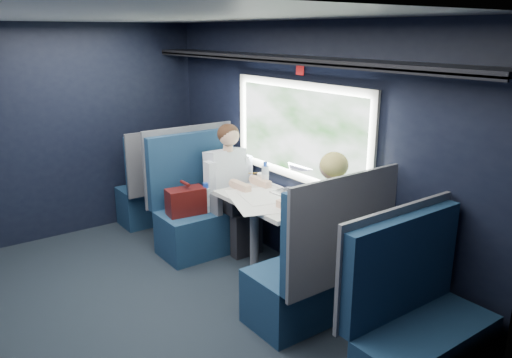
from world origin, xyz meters
TOP-DOWN VIEW (x-y plane):
  - ground at (0.00, 0.00)m, footprint 2.80×4.20m
  - room_shell at (0.02, 0.00)m, footprint 3.00×4.40m
  - table at (1.03, 0.00)m, footprint 0.62×1.00m
  - seat_bay_near at (0.84, 0.87)m, footprint 1.04×0.62m
  - seat_bay_far at (0.85, -0.87)m, footprint 1.04×0.62m
  - seat_row_front at (0.85, 1.80)m, footprint 1.04×0.51m
  - seat_row_back at (0.85, -1.80)m, footprint 1.04×0.51m
  - man at (1.10, 0.70)m, footprint 0.53×0.56m
  - woman at (1.10, -0.71)m, footprint 0.53×0.56m
  - papers at (0.95, -0.01)m, footprint 0.73×0.86m
  - laptop at (1.35, -0.05)m, footprint 0.29×0.37m
  - bottle_small at (1.26, 0.34)m, footprint 0.07×0.07m
  - cup at (1.28, 0.44)m, footprint 0.08×0.08m

SIDE VIEW (x-z plane):
  - ground at x=0.00m, z-range -0.01..0.00m
  - seat_row_front at x=0.85m, z-range -0.17..0.99m
  - seat_row_back at x=0.85m, z-range -0.17..0.99m
  - seat_bay_far at x=0.85m, z-range -0.22..1.04m
  - seat_bay_near at x=0.84m, z-range -0.21..1.05m
  - table at x=1.03m, z-range 0.29..1.03m
  - man at x=1.10m, z-range 0.06..1.38m
  - woman at x=1.10m, z-range 0.07..1.39m
  - papers at x=0.95m, z-range 0.74..0.75m
  - cup at x=1.28m, z-range 0.74..0.84m
  - laptop at x=1.35m, z-range 0.68..0.95m
  - bottle_small at x=1.26m, z-range 0.73..0.97m
  - room_shell at x=0.02m, z-range 0.28..2.68m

